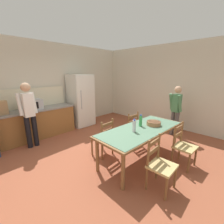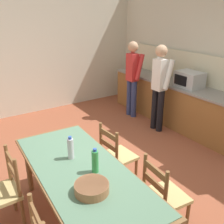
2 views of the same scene
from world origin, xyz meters
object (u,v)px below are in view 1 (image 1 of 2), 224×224
Objects in this scene: chair_side_near_right at (183,146)px; chair_side_far_right at (129,128)px; paper_bag at (2,108)px; bottle_near_centre at (134,126)px; serving_bowl at (154,123)px; refrigerator at (81,101)px; dining_table at (141,132)px; person_at_counter at (29,112)px; person_by_table at (176,109)px; microwave at (32,105)px; chair_side_far_left at (103,138)px; bottle_off_centre at (141,121)px; chair_side_near_left at (160,165)px.

chair_side_near_right is 1.00× the size of chair_side_far_right.
paper_bag is 1.33× the size of bottle_near_centre.
refrigerator is at bearing 87.96° from serving_bowl.
serving_bowl is (-0.11, -3.03, -0.13)m from refrigerator.
person_at_counter is (-1.46, 2.45, 0.27)m from dining_table.
refrigerator is 3.73m from chair_side_near_right.
person_at_counter is at bearing 120.88° from dining_table.
person_by_table is (1.40, -0.69, 0.43)m from chair_side_far_right.
paper_bag is (-2.40, 0.01, 0.13)m from refrigerator.
microwave reaches higher than chair_side_far_left.
dining_table is 0.33m from bottle_near_centre.
dining_table is at bearing 17.21° from person_by_table.
microwave is 0.23× the size of dining_table.
paper_bag is 3.37m from chair_side_far_right.
microwave is (-1.67, 0.02, 0.10)m from refrigerator.
bottle_near_centre is at bearing -60.62° from paper_bag.
chair_side_near_right is 3.76m from person_at_counter.
bottle_near_centre is at bearing 16.83° from person_by_table.
microwave reaches higher than dining_table.
bottle_off_centre reaches higher than chair_side_near_right.
refrigerator is 6.95× the size of bottle_near_centre.
chair_side_far_right is at bearing 53.40° from chair_side_near_left.
chair_side_near_left is 3.34m from person_at_counter.
chair_side_far_left is 2.50m from person_by_table.
serving_bowl is (0.26, -0.19, -0.07)m from bottle_off_centre.
microwave reaches higher than chair_side_far_right.
refrigerator is 3.25m from person_by_table.
person_by_table reaches higher than chair_side_near_right.
bottle_off_centre is (2.04, -2.85, -0.18)m from paper_bag.
chair_side_near_left reaches higher than dining_table.
chair_side_far_left is at bearing -149.04° from person_at_counter.
refrigerator reaches higher than person_at_counter.
paper_bag is 0.40× the size of chair_side_far_right.
paper_bag is 3.39m from bottle_near_centre.
chair_side_near_left is 2.57m from person_by_table.
bottle_near_centre is (-0.74, -2.94, -0.05)m from refrigerator.
microwave is at bearing 111.93° from dining_table.
chair_side_far_left is (-0.90, 1.50, 0.00)m from chair_side_near_right.
bottle_near_centre is at bearing 171.79° from serving_bowl.
refrigerator reaches higher than microwave.
chair_side_far_left is at bearing 134.41° from serving_bowl.
serving_bowl is at bearing -92.04° from refrigerator.
refrigerator reaches higher than person_by_table.
chair_side_near_right is at bearing -59.12° from dining_table.
chair_side_near_right is at bearing -83.21° from serving_bowl.
chair_side_near_left is (1.42, -3.67, -0.62)m from paper_bag.
person_at_counter is (-1.83, 2.53, 0.15)m from serving_bowl.
chair_side_far_left is at bearing 123.41° from chair_side_near_right.
refrigerator is 5.86× the size of serving_bowl.
paper_bag reaches higher than chair_side_near_left.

